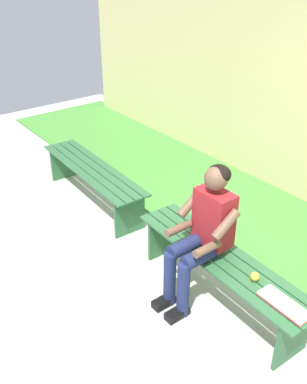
% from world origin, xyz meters
% --- Properties ---
extents(ground_plane, '(10.00, 7.00, 0.04)m').
position_xyz_m(ground_plane, '(1.08, 1.00, -0.02)').
color(ground_plane, '#B2B2AD').
extents(grass_strip, '(9.00, 1.84, 0.03)m').
position_xyz_m(grass_strip, '(1.08, -1.29, 0.01)').
color(grass_strip, '#478C38').
rests_on(grass_strip, ground).
extents(bench_near, '(1.88, 0.50, 0.48)m').
position_xyz_m(bench_near, '(0.00, 0.00, 0.37)').
color(bench_near, '#2D6038').
rests_on(bench_near, ground).
extents(bench_far, '(1.91, 0.50, 0.48)m').
position_xyz_m(bench_far, '(2.17, 0.00, 0.37)').
color(bench_far, '#2D6038').
rests_on(bench_far, ground).
extents(person_seated, '(0.50, 0.69, 1.28)m').
position_xyz_m(person_seated, '(0.14, 0.10, 0.71)').
color(person_seated, maroon).
rests_on(person_seated, ground).
extents(apple, '(0.08, 0.08, 0.08)m').
position_xyz_m(apple, '(-0.38, 0.01, 0.52)').
color(apple, gold).
rests_on(apple, bench_near).
extents(book_open, '(0.42, 0.17, 0.02)m').
position_xyz_m(book_open, '(-0.70, 0.05, 0.49)').
color(book_open, white).
rests_on(book_open, bench_near).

